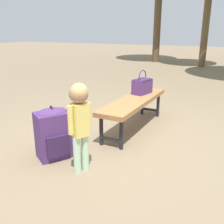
{
  "coord_description": "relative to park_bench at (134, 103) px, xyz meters",
  "views": [
    {
      "loc": [
        2.72,
        1.15,
        1.42
      ],
      "look_at": [
        0.03,
        -0.09,
        0.45
      ],
      "focal_mm": 41.37,
      "sensor_mm": 36.0,
      "label": 1
    }
  ],
  "objects": [
    {
      "name": "child_standing",
      "position": [
        1.34,
        -0.07,
        0.23
      ],
      "size": [
        0.23,
        0.19,
        0.93
      ],
      "color": "#B2D8B2",
      "rests_on": "ground"
    },
    {
      "name": "ground_plane",
      "position": [
        0.64,
        0.05,
        -0.39
      ],
      "size": [
        40.0,
        40.0,
        0.0
      ],
      "primitive_type": "plane",
      "color": "#7F6B51",
      "rests_on": "ground"
    },
    {
      "name": "backpack_large",
      "position": [
        1.2,
        -0.52,
        -0.09
      ],
      "size": [
        0.45,
        0.42,
        0.61
      ],
      "color": "#4C2D66",
      "rests_on": "ground"
    },
    {
      "name": "handbag",
      "position": [
        -0.36,
        -0.0,
        0.18
      ],
      "size": [
        0.36,
        0.26,
        0.37
      ],
      "color": "#4C2D66",
      "rests_on": "park_bench"
    },
    {
      "name": "park_bench",
      "position": [
        0.0,
        0.0,
        0.0
      ],
      "size": [
        1.62,
        0.48,
        0.45
      ],
      "color": "#9E6B3D",
      "rests_on": "ground"
    }
  ]
}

